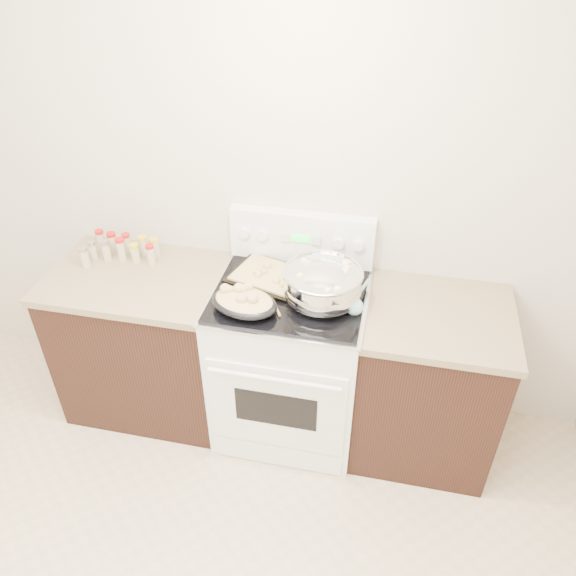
# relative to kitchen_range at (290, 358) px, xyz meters

# --- Properties ---
(room_shell) EXTENTS (4.10, 3.60, 2.75)m
(room_shell) POSITION_rel_kitchen_range_xyz_m (-0.35, -1.42, 1.21)
(room_shell) COLOR beige
(room_shell) RESTS_ON ground
(counter_left) EXTENTS (0.93, 0.67, 0.92)m
(counter_left) POSITION_rel_kitchen_range_xyz_m (-0.83, 0.01, -0.03)
(counter_left) COLOR black
(counter_left) RESTS_ON ground
(counter_right) EXTENTS (0.73, 0.67, 0.92)m
(counter_right) POSITION_rel_kitchen_range_xyz_m (0.73, 0.01, -0.03)
(counter_right) COLOR black
(counter_right) RESTS_ON ground
(kitchen_range) EXTENTS (0.78, 0.73, 1.22)m
(kitchen_range) POSITION_rel_kitchen_range_xyz_m (0.00, 0.00, 0.00)
(kitchen_range) COLOR white
(kitchen_range) RESTS_ON ground
(mixing_bowl) EXTENTS (0.47, 0.47, 0.23)m
(mixing_bowl) POSITION_rel_kitchen_range_xyz_m (0.17, -0.04, 0.54)
(mixing_bowl) COLOR silver
(mixing_bowl) RESTS_ON kitchen_range
(roasting_pan) EXTENTS (0.37, 0.30, 0.12)m
(roasting_pan) POSITION_rel_kitchen_range_xyz_m (-0.18, -0.19, 0.50)
(roasting_pan) COLOR black
(roasting_pan) RESTS_ON kitchen_range
(baking_sheet) EXTENTS (0.50, 0.41, 0.06)m
(baking_sheet) POSITION_rel_kitchen_range_xyz_m (-0.10, 0.07, 0.47)
(baking_sheet) COLOR black
(baking_sheet) RESTS_ON kitchen_range
(wooden_spoon) EXTENTS (0.15, 0.24, 0.04)m
(wooden_spoon) POSITION_rel_kitchen_range_xyz_m (-0.11, -0.15, 0.46)
(wooden_spoon) COLOR tan
(wooden_spoon) RESTS_ON kitchen_range
(blue_ladle) EXTENTS (0.09, 0.28, 0.10)m
(blue_ladle) POSITION_rel_kitchen_range_xyz_m (0.33, -0.09, 0.49)
(blue_ladle) COLOR #8EC9D4
(blue_ladle) RESTS_ON kitchen_range
(spice_jars) EXTENTS (0.39, 0.24, 0.13)m
(spice_jars) POSITION_rel_kitchen_range_xyz_m (-0.97, 0.15, 0.49)
(spice_jars) COLOR #BFB28C
(spice_jars) RESTS_ON counter_left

